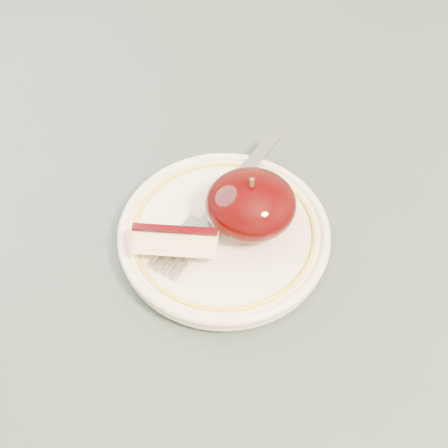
{
  "coord_description": "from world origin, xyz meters",
  "views": [
    {
      "loc": [
        -0.01,
        -0.28,
        1.21
      ],
      "look_at": [
        -0.0,
        0.04,
        0.78
      ],
      "focal_mm": 50.0,
      "sensor_mm": 36.0,
      "label": 1
    }
  ],
  "objects_px": {
    "table": "(225,332)",
    "fork": "(220,202)",
    "apple_half": "(251,204)",
    "plate": "(224,234)"
  },
  "relations": [
    {
      "from": "table",
      "to": "fork",
      "type": "bearing_deg",
      "value": 92.27
    },
    {
      "from": "plate",
      "to": "apple_half",
      "type": "relative_size",
      "value": 2.37
    },
    {
      "from": "table",
      "to": "apple_half",
      "type": "relative_size",
      "value": 11.34
    },
    {
      "from": "plate",
      "to": "apple_half",
      "type": "distance_m",
      "value": 0.04
    },
    {
      "from": "table",
      "to": "fork",
      "type": "distance_m",
      "value": 0.13
    },
    {
      "from": "table",
      "to": "apple_half",
      "type": "bearing_deg",
      "value": 66.9
    },
    {
      "from": "table",
      "to": "plate",
      "type": "bearing_deg",
      "value": 90.24
    },
    {
      "from": "apple_half",
      "to": "fork",
      "type": "height_order",
      "value": "apple_half"
    },
    {
      "from": "table",
      "to": "apple_half",
      "type": "height_order",
      "value": "apple_half"
    },
    {
      "from": "plate",
      "to": "apple_half",
      "type": "height_order",
      "value": "apple_half"
    }
  ]
}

